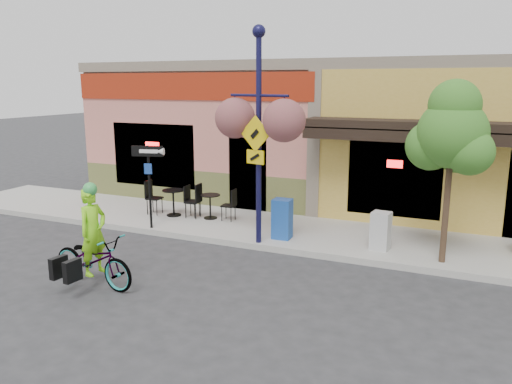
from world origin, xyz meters
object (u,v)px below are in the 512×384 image
Objects in this scene: cyclist_rider at (94,244)px; lamp_post at (259,138)px; building at (377,131)px; one_way_sign at (150,187)px; street_tree at (449,173)px; newspaper_box_blue at (282,219)px; newspaper_box_grey at (381,231)px; bicycle at (93,260)px.

cyclist_rider is 0.34× the size of lamp_post.
building is 8.45× the size of one_way_sign.
building is at bearing 111.82° from street_tree.
newspaper_box_blue is (-1.07, -6.33, -1.61)m from building.
one_way_sign is 0.56× the size of street_tree.
one_way_sign is 7.18m from street_tree.
lamp_post is at bearing -102.09° from building.
newspaper_box_blue is at bearing -169.61° from newspaper_box_grey.
one_way_sign is 5.85m from newspaper_box_grey.
one_way_sign is at bearing -123.38° from building.
newspaper_box_blue is at bearing -99.60° from building.
building is 9.29× the size of bicycle.
bicycle is 0.33m from cyclist_rider.
newspaper_box_blue is at bearing -26.39° from cyclist_rider.
lamp_post is 1.29× the size of street_tree.
newspaper_box_grey is at bearing 0.59° from newspaper_box_blue.
lamp_post reaches higher than newspaper_box_grey.
cyclist_rider is 6.16m from newspaper_box_grey.
bicycle is at bearing 95.66° from cyclist_rider.
bicycle is 0.51× the size of street_tree.
street_tree reaches higher than cyclist_rider.
one_way_sign is at bearing -173.56° from newspaper_box_blue.
newspaper_box_blue is (2.40, 3.83, -0.20)m from cyclist_rider.
newspaper_box_grey is at bearing -44.53° from cyclist_rider.
street_tree is (3.68, -0.19, 1.43)m from newspaper_box_blue.
bicycle reaches higher than newspaper_box_grey.
building is at bearing 91.28° from lamp_post.
building is 3.67× the size of lamp_post.
lamp_post is 3.47m from newspaper_box_grey.
building is 7.02m from lamp_post.
cyclist_rider is 1.73× the size of newspaper_box_blue.
bicycle is at bearing -108.42° from lamp_post.
street_tree is (1.35, -0.30, 1.48)m from newspaper_box_grey.
cyclist_rider is at bearing -132.55° from newspaper_box_grey.
newspaper_box_blue reaches higher than bicycle.
street_tree is at bearing -53.62° from bicycle.
lamp_post is 4.13m from street_tree.
lamp_post is at bearing -25.50° from cyclist_rider.
lamp_post is at bearing -15.63° from one_way_sign.
newspaper_box_grey is at bearing 26.42° from lamp_post.
cyclist_rider is 0.78× the size of one_way_sign.
street_tree reaches higher than newspaper_box_blue.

